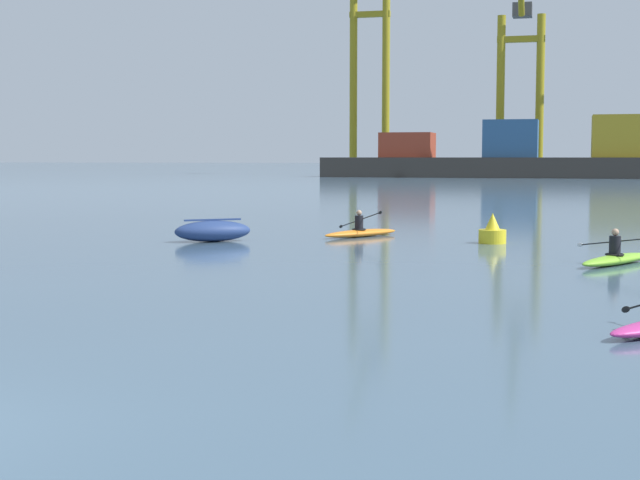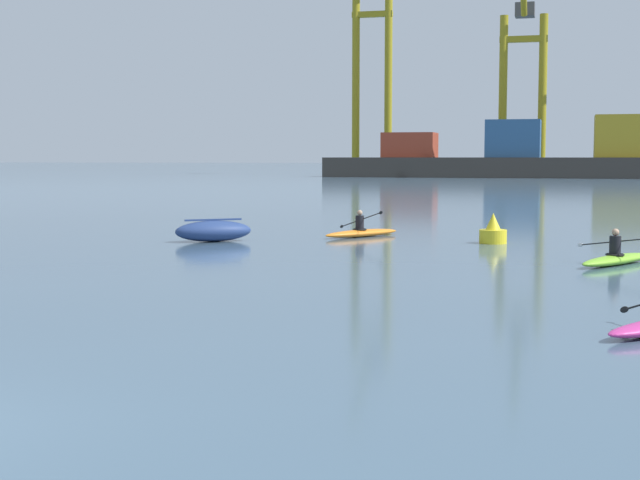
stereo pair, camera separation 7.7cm
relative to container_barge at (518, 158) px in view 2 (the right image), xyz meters
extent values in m
cube|color=#38332D|center=(-0.73, 0.00, -1.28)|extent=(51.65, 8.24, 2.72)
cube|color=#993823|center=(-14.93, 0.00, 1.80)|extent=(7.23, 5.77, 3.44)
cube|color=#2D5684|center=(-0.73, 0.00, 2.62)|extent=(7.23, 5.77, 5.07)
cube|color=#B29323|center=(13.48, 0.00, 2.88)|extent=(7.23, 5.77, 5.59)
cylinder|color=olive|center=(-26.25, 15.57, 12.09)|extent=(1.20, 1.20, 29.47)
cylinder|color=olive|center=(-21.03, 15.57, 12.09)|extent=(1.20, 1.20, 29.47)
cube|color=olive|center=(-23.64, 15.57, 22.40)|extent=(6.42, 0.90, 0.90)
cylinder|color=olive|center=(-2.95, 10.46, 9.04)|extent=(1.20, 1.20, 23.36)
cylinder|color=olive|center=(2.71, 10.46, 9.04)|extent=(1.20, 1.20, 23.36)
cube|color=olive|center=(-0.12, 10.46, 17.21)|extent=(6.85, 0.90, 0.90)
cube|color=#47474C|center=(-0.12, 12.96, 21.72)|extent=(2.80, 2.80, 2.00)
ellipsoid|color=navy|center=(-4.69, -100.62, -2.29)|extent=(2.74, 2.43, 0.70)
cube|color=navy|center=(-4.69, -100.62, -1.91)|extent=(1.60, 1.21, 0.06)
cylinder|color=yellow|center=(4.42, -98.87, -2.42)|extent=(0.90, 0.90, 0.45)
cone|color=yellow|center=(4.42, -98.87, -1.92)|extent=(0.49, 0.49, 0.55)
ellipsoid|color=#7ABC2D|center=(8.05, -104.11, -2.51)|extent=(2.23, 3.24, 0.26)
torus|color=black|center=(8.00, -104.20, -2.37)|extent=(0.67, 0.67, 0.05)
cylinder|color=black|center=(8.00, -104.20, -2.13)|extent=(0.30, 0.30, 0.50)
sphere|color=tan|center=(8.00, -104.20, -1.78)|extent=(0.19, 0.19, 0.19)
cylinder|color=black|center=(8.03, -104.16, -2.03)|extent=(1.81, 1.08, 0.35)
ellipsoid|color=silver|center=(7.13, -103.63, -2.19)|extent=(0.19, 0.13, 0.14)
ellipsoid|color=black|center=(7.76, -113.19, -2.41)|extent=(0.18, 0.16, 0.17)
ellipsoid|color=orange|center=(-0.28, -97.53, -2.51)|extent=(2.41, 3.15, 0.26)
torus|color=black|center=(-0.34, -97.61, -2.37)|extent=(0.68, 0.68, 0.05)
cylinder|color=black|center=(-0.34, -97.61, -2.13)|extent=(0.30, 0.30, 0.50)
sphere|color=tan|center=(-0.34, -97.61, -1.78)|extent=(0.19, 0.19, 0.19)
cylinder|color=black|center=(-0.31, -97.57, -2.03)|extent=(1.69, 1.16, 0.63)
ellipsoid|color=black|center=(-1.14, -97.01, -2.33)|extent=(0.19, 0.15, 0.16)
ellipsoid|color=black|center=(0.52, -98.14, -1.73)|extent=(0.19, 0.15, 0.16)
camera|label=1|loc=(6.73, -129.73, 0.20)|focal=52.30mm
camera|label=2|loc=(6.81, -129.71, 0.20)|focal=52.30mm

